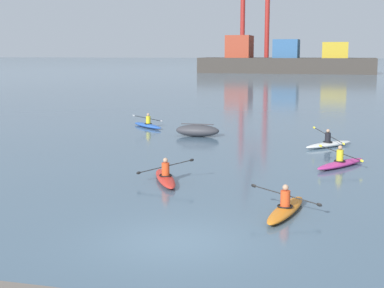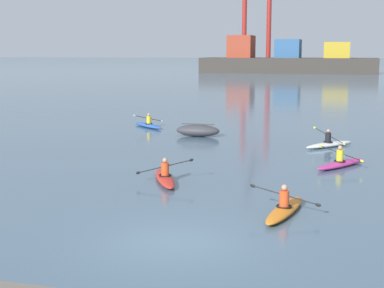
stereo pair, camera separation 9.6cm
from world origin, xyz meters
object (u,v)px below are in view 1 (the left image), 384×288
at_px(container_barge, 285,61).
at_px(gantry_crane_west, 255,6).
at_px(kayak_red, 165,177).
at_px(kayak_magenta, 341,163).
at_px(kayak_orange, 286,208).
at_px(kayak_white, 329,144).
at_px(kayak_blue, 148,125).
at_px(capsized_dinghy, 197,131).

height_order(container_barge, gantry_crane_west, gantry_crane_west).
distance_m(kayak_red, kayak_magenta, 8.03).
bearing_deg(kayak_orange, kayak_white, 85.99).
bearing_deg(kayak_magenta, kayak_white, 97.18).
bearing_deg(kayak_orange, kayak_blue, 121.07).
bearing_deg(gantry_crane_west, container_barge, -58.36).
relative_size(gantry_crane_west, kayak_orange, 9.19).
bearing_deg(kayak_white, kayak_red, -120.56).
height_order(kayak_red, kayak_white, kayak_white).
xyz_separation_m(gantry_crane_west, kayak_orange, (21.31, -130.57, -16.20)).
bearing_deg(gantry_crane_west, kayak_red, -82.67).
relative_size(kayak_orange, kayak_red, 1.04).
height_order(capsized_dinghy, kayak_orange, kayak_orange).
bearing_deg(kayak_red, kayak_white, 59.44).
bearing_deg(gantry_crane_west, kayak_blue, -84.68).
xyz_separation_m(kayak_blue, kayak_red, (5.89, -14.73, 0.00)).
xyz_separation_m(container_barge, kayak_magenta, (13.47, -107.36, -2.58)).
bearing_deg(kayak_red, kayak_magenta, 35.84).
distance_m(container_barge, kayak_magenta, 108.23).
bearing_deg(container_barge, kayak_blue, -89.37).
height_order(capsized_dinghy, kayak_blue, kayak_blue).
xyz_separation_m(container_barge, kayak_blue, (1.07, -97.33, -2.58)).
distance_m(capsized_dinghy, kayak_red, 11.85).
xyz_separation_m(kayak_orange, kayak_blue, (-10.82, 17.96, 0.00)).
bearing_deg(gantry_crane_west, kayak_magenta, -79.43).
xyz_separation_m(kayak_red, kayak_white, (5.85, 9.91, 0.00)).
bearing_deg(capsized_dinghy, kayak_magenta, -40.42).
relative_size(container_barge, kayak_red, 11.84).
distance_m(gantry_crane_west, kayak_blue, 114.25).
distance_m(gantry_crane_west, kayak_white, 120.60).
height_order(container_barge, kayak_blue, container_barge).
xyz_separation_m(kayak_orange, kayak_magenta, (1.58, 7.93, 0.00)).
relative_size(kayak_orange, kayak_magenta, 1.08).
bearing_deg(kayak_orange, gantry_crane_west, 99.27).
relative_size(kayak_red, kayak_magenta, 1.04).
height_order(gantry_crane_west, kayak_orange, gantry_crane_west).
relative_size(container_barge, kayak_magenta, 12.32).
height_order(container_barge, capsized_dinghy, container_barge).
height_order(gantry_crane_west, capsized_dinghy, gantry_crane_west).
relative_size(gantry_crane_west, kayak_red, 9.53).
distance_m(gantry_crane_west, kayak_orange, 133.28).
distance_m(kayak_orange, kayak_red, 5.89).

